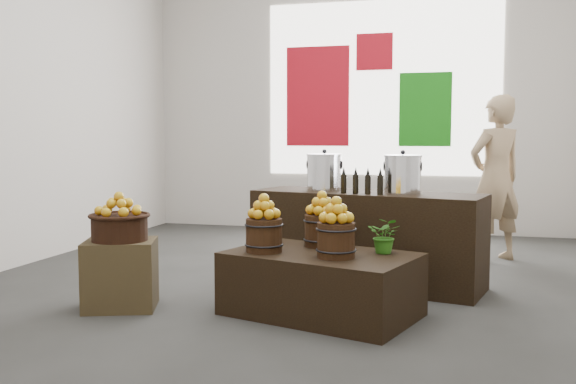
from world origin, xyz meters
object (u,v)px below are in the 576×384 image
(wicker_basket, at_px, (120,228))
(counter, at_px, (366,238))
(stock_pot_center, at_px, (403,175))
(shopper, at_px, (496,178))
(stock_pot_left, at_px, (324,173))
(display_table, at_px, (321,284))
(crate, at_px, (121,274))

(wicker_basket, bearing_deg, counter, 36.84)
(stock_pot_center, distance_m, shopper, 1.79)
(stock_pot_center, bearing_deg, shopper, 61.36)
(wicker_basket, height_order, stock_pot_center, stock_pot_center)
(wicker_basket, bearing_deg, stock_pot_center, 30.87)
(stock_pot_left, distance_m, stock_pot_center, 0.75)
(display_table, relative_size, shopper, 0.77)
(display_table, height_order, stock_pot_center, stock_pot_center)
(stock_pot_left, distance_m, shopper, 2.12)
(stock_pot_left, bearing_deg, counter, -12.74)
(counter, xyz_separation_m, shopper, (1.17, 1.49, 0.47))
(wicker_basket, height_order, counter, counter)
(crate, bearing_deg, stock_pot_left, 46.42)
(counter, xyz_separation_m, stock_pot_center, (0.32, -0.07, 0.58))
(counter, relative_size, shopper, 1.15)
(shopper, bearing_deg, display_table, 25.20)
(wicker_basket, distance_m, counter, 2.17)
(stock_pot_center, bearing_deg, display_table, -116.53)
(display_table, relative_size, stock_pot_center, 4.29)
(wicker_basket, xyz_separation_m, counter, (1.73, 1.30, -0.21))
(wicker_basket, relative_size, shopper, 0.24)
(stock_pot_left, xyz_separation_m, stock_pot_center, (0.73, -0.16, 0.00))
(wicker_basket, distance_m, stock_pot_center, 2.42)
(counter, relative_size, stock_pot_left, 6.47)
(crate, height_order, stock_pot_left, stock_pot_left)
(stock_pot_center, height_order, shopper, shopper)
(display_table, xyz_separation_m, counter, (0.19, 1.08, 0.18))
(wicker_basket, relative_size, stock_pot_left, 1.35)
(counter, bearing_deg, stock_pot_center, 0.00)
(shopper, bearing_deg, counter, 14.87)
(shopper, bearing_deg, wicker_basket, 6.88)
(stock_pot_left, height_order, shopper, shopper)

